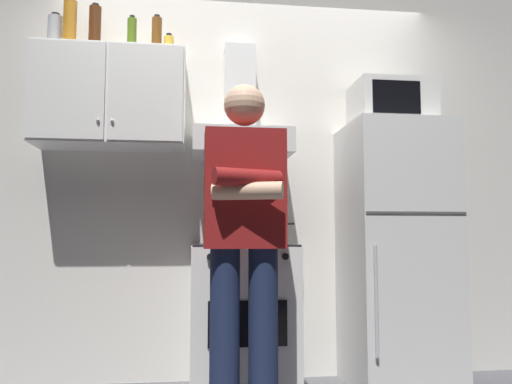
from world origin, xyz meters
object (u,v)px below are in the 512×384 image
(stove_oven, at_px, (242,318))
(bottle_olive_oil, at_px, (132,36))
(microwave, at_px, (391,105))
(bottle_rum_dark, at_px, (95,29))
(refrigerator, at_px, (396,254))
(bottle_liquor_amber, at_px, (70,24))
(bottle_canister_steel, at_px, (55,33))
(upper_cabinet, at_px, (111,99))
(cooking_pot, at_px, (267,231))
(bottle_beer_brown, at_px, (157,35))
(bottle_spice_jar, at_px, (169,45))
(person_standing, at_px, (244,238))
(range_hood, at_px, (241,127))

(stove_oven, relative_size, bottle_olive_oil, 3.60)
(stove_oven, bearing_deg, microwave, 1.15)
(microwave, relative_size, bottle_rum_dark, 1.51)
(refrigerator, distance_m, bottle_liquor_amber, 2.45)
(microwave, bearing_deg, bottle_canister_steel, 176.48)
(upper_cabinet, distance_m, cooking_pot, 1.26)
(cooking_pot, bearing_deg, microwave, 9.57)
(microwave, distance_m, bottle_rum_dark, 1.93)
(refrigerator, relative_size, microwave, 3.33)
(bottle_canister_steel, bearing_deg, bottle_beer_brown, -1.14)
(refrigerator, bearing_deg, stove_oven, -179.96)
(cooking_pot, xyz_separation_m, bottle_olive_oil, (-0.82, 0.27, 1.23))
(bottle_spice_jar, distance_m, bottle_beer_brown, 0.10)
(refrigerator, height_order, bottle_spice_jar, bottle_spice_jar)
(cooking_pot, bearing_deg, refrigerator, 8.32)
(person_standing, height_order, bottle_beer_brown, bottle_beer_brown)
(range_hood, bearing_deg, microwave, -6.46)
(upper_cabinet, relative_size, bottle_spice_jar, 6.97)
(upper_cabinet, distance_m, stove_oven, 1.55)
(stove_oven, height_order, refrigerator, refrigerator)
(microwave, xyz_separation_m, cooking_pot, (-0.82, -0.14, -0.80))
(range_hood, distance_m, microwave, 0.97)
(range_hood, xyz_separation_m, refrigerator, (0.95, -0.13, -0.80))
(refrigerator, relative_size, person_standing, 0.98)
(stove_oven, bearing_deg, bottle_olive_oil, 167.98)
(refrigerator, height_order, bottle_rum_dark, bottle_rum_dark)
(bottle_canister_steel, relative_size, bottle_spice_jar, 1.80)
(person_standing, bearing_deg, stove_oven, 85.28)
(upper_cabinet, xyz_separation_m, bottle_liquor_amber, (-0.25, -0.02, 0.45))
(stove_oven, bearing_deg, cooking_pot, -42.49)
(stove_oven, distance_m, microwave, 1.62)
(bottle_canister_steel, height_order, bottle_spice_jar, bottle_canister_steel)
(bottle_canister_steel, bearing_deg, upper_cabinet, -3.75)
(person_standing, bearing_deg, bottle_liquor_amber, 144.69)
(person_standing, xyz_separation_m, bottle_rum_dark, (-0.87, 0.77, 1.30))
(bottle_liquor_amber, bearing_deg, person_standing, -35.31)
(stove_oven, bearing_deg, upper_cabinet, 171.10)
(cooking_pot, bearing_deg, range_hood, 117.88)
(bottle_liquor_amber, bearing_deg, cooking_pot, -10.73)
(bottle_canister_steel, height_order, bottle_liquor_amber, bottle_liquor_amber)
(stove_oven, relative_size, bottle_canister_steel, 3.77)
(bottle_canister_steel, bearing_deg, bottle_rum_dark, 4.78)
(person_standing, relative_size, bottle_spice_jar, 12.71)
(stove_oven, xyz_separation_m, refrigerator, (0.95, 0.00, 0.37))
(person_standing, bearing_deg, bottle_beer_brown, 123.05)
(bottle_beer_brown, bearing_deg, microwave, -4.51)
(cooking_pot, bearing_deg, person_standing, -110.30)
(refrigerator, bearing_deg, cooking_pot, -171.68)
(upper_cabinet, height_order, refrigerator, upper_cabinet)
(refrigerator, xyz_separation_m, microwave, (-0.00, 0.02, 0.94))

